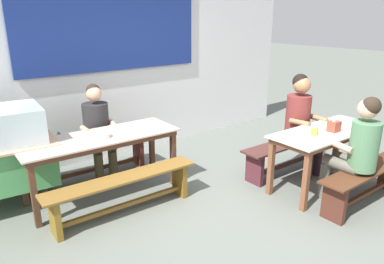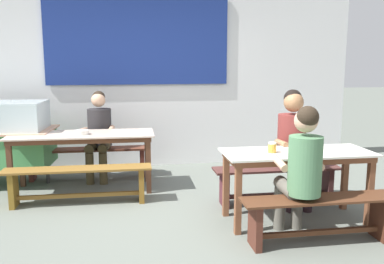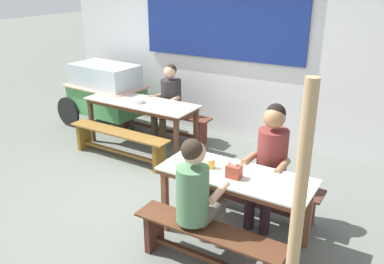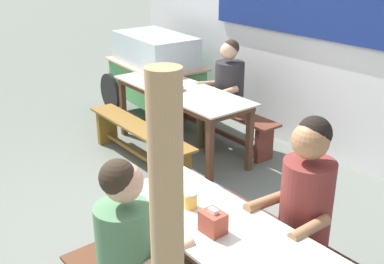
# 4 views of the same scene
# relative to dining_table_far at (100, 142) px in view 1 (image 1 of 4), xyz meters

# --- Properties ---
(ground_plane) EXTENTS (40.00, 40.00, 0.00)m
(ground_plane) POSITION_rel_dining_table_far_xyz_m (1.03, -1.23, -0.66)
(ground_plane) COLOR #60665E
(backdrop_wall) EXTENTS (6.39, 0.23, 2.98)m
(backdrop_wall) POSITION_rel_dining_table_far_xyz_m (1.02, 1.18, 0.91)
(backdrop_wall) COLOR silver
(backdrop_wall) RESTS_ON ground_plane
(dining_table_far) EXTENTS (1.82, 0.70, 0.74)m
(dining_table_far) POSITION_rel_dining_table_far_xyz_m (0.00, 0.00, 0.00)
(dining_table_far) COLOR #BEAB9D
(dining_table_far) RESTS_ON ground_plane
(dining_table_near) EXTENTS (1.53, 0.64, 0.74)m
(dining_table_near) POSITION_rel_dining_table_far_xyz_m (2.24, -1.47, -0.01)
(dining_table_near) COLOR silver
(dining_table_near) RESTS_ON ground_plane
(bench_far_back) EXTENTS (1.77, 0.33, 0.43)m
(bench_far_back) POSITION_rel_dining_table_far_xyz_m (0.02, 0.55, -0.37)
(bench_far_back) COLOR brown
(bench_far_back) RESTS_ON ground_plane
(bench_far_front) EXTENTS (1.69, 0.33, 0.43)m
(bench_far_front) POSITION_rel_dining_table_far_xyz_m (-0.02, -0.55, -0.38)
(bench_far_front) COLOR brown
(bench_far_front) RESTS_ON ground_plane
(bench_near_back) EXTENTS (1.49, 0.34, 0.43)m
(bench_near_back) POSITION_rel_dining_table_far_xyz_m (2.26, -0.92, -0.38)
(bench_near_back) COLOR #482723
(bench_near_back) RESTS_ON ground_plane
(bench_near_front) EXTENTS (1.45, 0.32, 0.43)m
(bench_near_front) POSITION_rel_dining_table_far_xyz_m (2.23, -2.02, -0.39)
(bench_near_front) COLOR #4D2B19
(bench_near_front) RESTS_ON ground_plane
(person_right_near_table) EXTENTS (0.44, 0.53, 1.33)m
(person_right_near_table) POSITION_rel_dining_table_far_xyz_m (2.42, -0.98, 0.10)
(person_right_near_table) COLOR #2B1C22
(person_right_near_table) RESTS_ON ground_plane
(person_center_facing) EXTENTS (0.48, 0.55, 1.24)m
(person_center_facing) POSITION_rel_dining_table_far_xyz_m (0.19, 0.48, 0.03)
(person_center_facing) COLOR #483F26
(person_center_facing) RESTS_ON ground_plane
(person_near_front) EXTENTS (0.42, 0.57, 1.27)m
(person_near_front) POSITION_rel_dining_table_far_xyz_m (2.08, -1.95, 0.05)
(person_near_front) COLOR #605C52
(person_near_front) RESTS_ON ground_plane
(tissue_box) EXTENTS (0.14, 0.11, 0.15)m
(tissue_box) POSITION_rel_dining_table_far_xyz_m (2.26, -1.55, 0.14)
(tissue_box) COLOR #9E3E2D
(tissue_box) RESTS_ON dining_table_near
(condiment_jar) EXTENTS (0.08, 0.08, 0.10)m
(condiment_jar) POSITION_rel_dining_table_far_xyz_m (1.97, -1.48, 0.13)
(condiment_jar) COLOR gold
(condiment_jar) RESTS_ON dining_table_near
(soup_bowl) EXTENTS (0.18, 0.18, 0.05)m
(soup_bowl) POSITION_rel_dining_table_far_xyz_m (0.00, -0.07, 0.10)
(soup_bowl) COLOR silver
(soup_bowl) RESTS_ON dining_table_far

